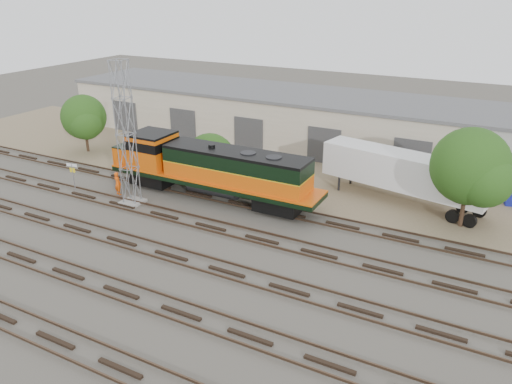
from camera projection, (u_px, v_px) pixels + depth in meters
The scene contains 12 objects.
ground at pixel (198, 237), 33.29m from camera, with size 140.00×140.00×0.00m, color #47423A.
dirt_strip at pixel (291, 169), 45.53m from camera, with size 80.00×16.00×0.02m, color #726047.
tracks at pixel (171, 255), 30.82m from camera, with size 80.00×20.40×0.28m.
warehouse at pixel (324, 121), 51.01m from camera, with size 58.40×10.40×5.30m.
locomotive at pixel (209, 168), 38.52m from camera, with size 17.88×3.14×4.30m.
signal_tower at pixel (126, 137), 36.44m from camera, with size 1.59×1.59×10.79m.
sign_post at pixel (73, 171), 40.18m from camera, with size 0.96×0.21×2.35m.
worker at pixel (118, 183), 39.66m from camera, with size 0.69×0.45×1.90m, color #F5550D.
semi_trailer at pixel (407, 173), 37.50m from camera, with size 12.94×5.03×3.90m.
tree_west at pixel (84, 119), 48.87m from camera, with size 4.60×4.38×5.73m.
tree_mid at pixel (211, 161), 42.19m from camera, with size 4.54×4.32×4.32m.
tree_east at pixel (474, 170), 32.85m from camera, with size 5.47×5.21×7.03m.
Camera 1 is at (17.26, -24.36, 15.53)m, focal length 35.00 mm.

